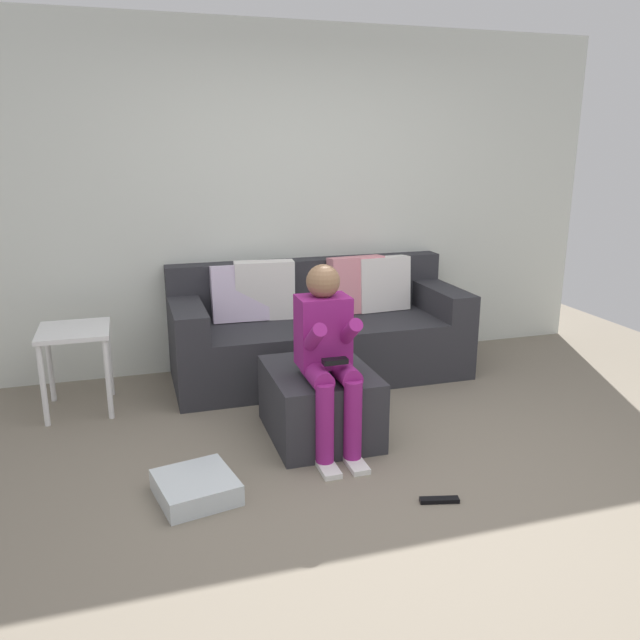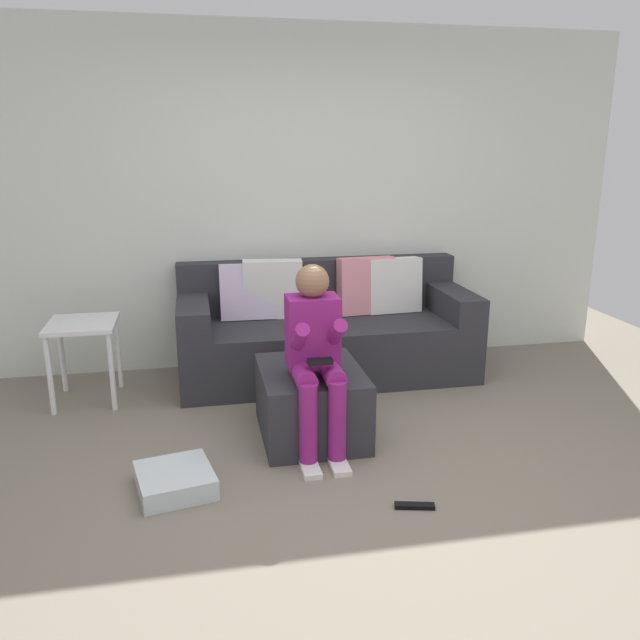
# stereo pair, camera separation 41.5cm
# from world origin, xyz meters

# --- Properties ---
(ground_plane) EXTENTS (6.82, 6.82, 0.00)m
(ground_plane) POSITION_xyz_m (0.00, 0.00, 0.00)
(ground_plane) COLOR slate
(wall_back) EXTENTS (5.25, 0.10, 2.64)m
(wall_back) POSITION_xyz_m (0.00, 2.29, 1.32)
(wall_back) COLOR silver
(wall_back) RESTS_ON ground_plane
(couch_sectional) EXTENTS (2.24, 0.87, 0.90)m
(couch_sectional) POSITION_xyz_m (0.11, 1.87, 0.34)
(couch_sectional) COLOR #2D2D33
(couch_sectional) RESTS_ON ground_plane
(ottoman) EXTENTS (0.61, 0.75, 0.43)m
(ottoman) POSITION_xyz_m (-0.20, 0.81, 0.21)
(ottoman) COLOR #2D2D33
(ottoman) RESTS_ON ground_plane
(person_seated) EXTENTS (0.30, 0.58, 1.09)m
(person_seated) POSITION_xyz_m (-0.21, 0.63, 0.62)
(person_seated) COLOR #8C1E72
(person_seated) RESTS_ON ground_plane
(storage_bin) EXTENTS (0.45, 0.46, 0.11)m
(storage_bin) POSITION_xyz_m (-1.02, 0.30, 0.06)
(storage_bin) COLOR silver
(storage_bin) RESTS_ON ground_plane
(side_table) EXTENTS (0.45, 0.49, 0.57)m
(side_table) POSITION_xyz_m (-1.65, 1.67, 0.47)
(side_table) COLOR white
(side_table) RESTS_ON ground_plane
(remote_near_ottoman) EXTENTS (0.20, 0.09, 0.02)m
(remote_near_ottoman) POSITION_xyz_m (0.15, -0.11, 0.01)
(remote_near_ottoman) COLOR black
(remote_near_ottoman) RESTS_ON ground_plane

